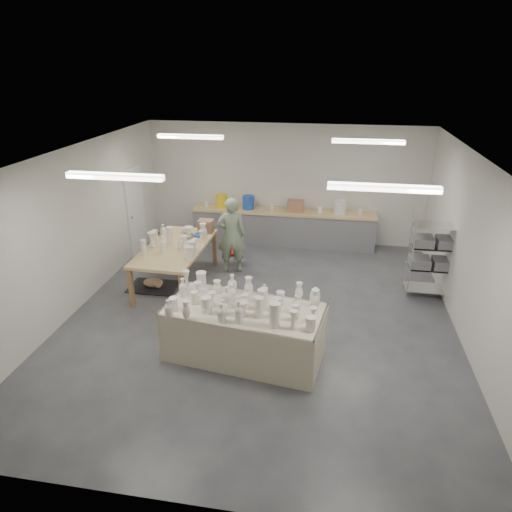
% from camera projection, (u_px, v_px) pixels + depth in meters
% --- Properties ---
extents(room, '(8.00, 8.02, 3.00)m').
position_uv_depth(room, '(255.00, 209.00, 7.80)').
color(room, '#424449').
rests_on(room, ground).
extents(back_counter, '(4.60, 0.60, 1.24)m').
position_uv_depth(back_counter, '(283.00, 226.00, 11.66)').
color(back_counter, tan).
rests_on(back_counter, ground).
extents(wire_shelf, '(0.88, 0.48, 1.80)m').
position_uv_depth(wire_shelf, '(433.00, 253.00, 8.93)').
color(wire_shelf, silver).
rests_on(wire_shelf, ground).
extents(drying_table, '(2.60, 1.51, 1.24)m').
position_uv_depth(drying_table, '(244.00, 330.00, 7.24)').
color(drying_table, olive).
rests_on(drying_table, ground).
extents(work_table, '(1.23, 2.35, 1.24)m').
position_uv_depth(work_table, '(179.00, 244.00, 9.48)').
color(work_table, tan).
rests_on(work_table, ground).
extents(rug, '(1.00, 0.70, 0.02)m').
position_uv_depth(rug, '(154.00, 287.00, 9.60)').
color(rug, black).
rests_on(rug, ground).
extents(cat, '(0.50, 0.42, 0.18)m').
position_uv_depth(cat, '(154.00, 283.00, 9.55)').
color(cat, white).
rests_on(cat, rug).
extents(potter, '(0.70, 0.54, 1.72)m').
position_uv_depth(potter, '(231.00, 235.00, 10.01)').
color(potter, gray).
rests_on(potter, ground).
extents(red_stool, '(0.47, 0.47, 0.35)m').
position_uv_depth(red_stool, '(235.00, 253.00, 10.47)').
color(red_stool, red).
rests_on(red_stool, ground).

